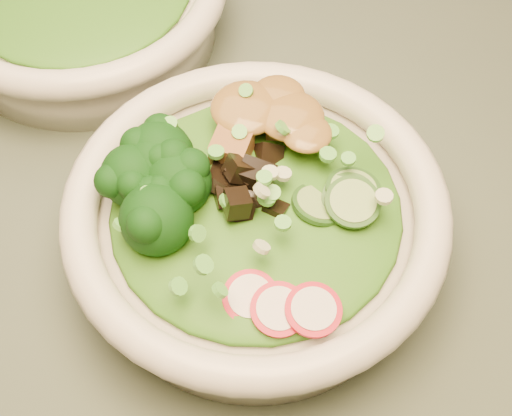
% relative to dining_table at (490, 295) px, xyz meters
% --- Properties ---
extents(dining_table, '(1.20, 0.80, 0.75)m').
position_rel_dining_table_xyz_m(dining_table, '(0.00, 0.00, 0.00)').
color(dining_table, black).
rests_on(dining_table, ground).
extents(salad_bowl, '(0.28, 0.28, 0.08)m').
position_rel_dining_table_xyz_m(salad_bowl, '(-0.19, -0.11, 0.16)').
color(salad_bowl, silver).
rests_on(salad_bowl, dining_table).
extents(side_bowl, '(0.28, 0.28, 0.08)m').
position_rel_dining_table_xyz_m(side_bowl, '(-0.45, 0.05, 0.15)').
color(side_bowl, silver).
rests_on(side_bowl, dining_table).
extents(lettuce_bed, '(0.21, 0.21, 0.03)m').
position_rel_dining_table_xyz_m(lettuce_bed, '(-0.19, -0.11, 0.18)').
color(lettuce_bed, '#2F6916').
rests_on(lettuce_bed, salad_bowl).
extents(broccoli_florets, '(0.10, 0.09, 0.05)m').
position_rel_dining_table_xyz_m(broccoli_florets, '(-0.26, -0.13, 0.19)').
color(broccoli_florets, black).
rests_on(broccoli_florets, salad_bowl).
extents(radish_slices, '(0.12, 0.07, 0.02)m').
position_rel_dining_table_xyz_m(radish_slices, '(-0.17, -0.17, 0.18)').
color(radish_slices, '#B70E21').
rests_on(radish_slices, salad_bowl).
extents(cucumber_slices, '(0.09, 0.09, 0.04)m').
position_rel_dining_table_xyz_m(cucumber_slices, '(-0.13, -0.08, 0.19)').
color(cucumber_slices, '#9FC56D').
rests_on(cucumber_slices, salad_bowl).
extents(mushroom_heap, '(0.09, 0.09, 0.04)m').
position_rel_dining_table_xyz_m(mushroom_heap, '(-0.20, -0.10, 0.19)').
color(mushroom_heap, black).
rests_on(mushroom_heap, salad_bowl).
extents(tofu_cubes, '(0.11, 0.09, 0.04)m').
position_rel_dining_table_xyz_m(tofu_cubes, '(-0.22, -0.04, 0.19)').
color(tofu_cubes, brown).
rests_on(tofu_cubes, salad_bowl).
extents(peanut_sauce, '(0.07, 0.06, 0.02)m').
position_rel_dining_table_xyz_m(peanut_sauce, '(-0.22, -0.04, 0.20)').
color(peanut_sauce, brown).
rests_on(peanut_sauce, tofu_cubes).
extents(scallion_garnish, '(0.20, 0.20, 0.03)m').
position_rel_dining_table_xyz_m(scallion_garnish, '(-0.19, -0.11, 0.20)').
color(scallion_garnish, '#58B540').
rests_on(scallion_garnish, salad_bowl).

